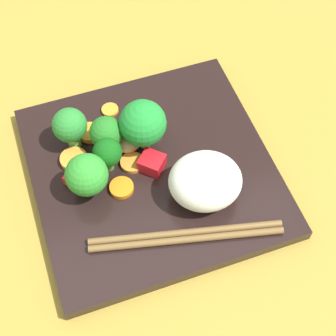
% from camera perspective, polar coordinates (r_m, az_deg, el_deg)
% --- Properties ---
extents(ground_plane, '(1.10, 1.10, 0.02)m').
position_cam_1_polar(ground_plane, '(0.63, -1.66, -1.19)').
color(ground_plane, olive).
extents(square_plate, '(0.28, 0.28, 0.02)m').
position_cam_1_polar(square_plate, '(0.61, -1.70, -0.31)').
color(square_plate, black).
rests_on(square_plate, ground_plane).
extents(rice_mound, '(0.09, 0.09, 0.06)m').
position_cam_1_polar(rice_mound, '(0.56, 4.05, -1.42)').
color(rice_mound, white).
rests_on(rice_mound, square_plate).
extents(broccoli_floret_0, '(0.03, 0.03, 0.05)m').
position_cam_1_polar(broccoli_floret_0, '(0.58, -6.57, 1.63)').
color(broccoli_floret_0, '#559238').
rests_on(broccoli_floret_0, square_plate).
extents(broccoli_floret_1, '(0.05, 0.05, 0.06)m').
position_cam_1_polar(broccoli_floret_1, '(0.57, -8.80, -0.76)').
color(broccoli_floret_1, '#7BAD54').
rests_on(broccoli_floret_1, square_plate).
extents(broccoli_floret_2, '(0.04, 0.04, 0.06)m').
position_cam_1_polar(broccoli_floret_2, '(0.61, -10.59, 4.48)').
color(broccoli_floret_2, '#6AAB51').
rests_on(broccoli_floret_2, square_plate).
extents(broccoli_floret_3, '(0.04, 0.04, 0.05)m').
position_cam_1_polar(broccoli_floret_3, '(0.60, -6.69, 3.73)').
color(broccoli_floret_3, '#70A155').
rests_on(broccoli_floret_3, square_plate).
extents(broccoli_floret_4, '(0.05, 0.05, 0.07)m').
position_cam_1_polar(broccoli_floret_4, '(0.59, -2.53, 4.91)').
color(broccoli_floret_4, '#78B253').
rests_on(broccoli_floret_4, square_plate).
extents(carrot_slice_0, '(0.03, 0.03, 0.01)m').
position_cam_1_polar(carrot_slice_0, '(0.64, -8.49, 3.80)').
color(carrot_slice_0, orange).
rests_on(carrot_slice_0, square_plate).
extents(carrot_slice_1, '(0.03, 0.03, 0.01)m').
position_cam_1_polar(carrot_slice_1, '(0.61, -3.89, 0.59)').
color(carrot_slice_1, orange).
rests_on(carrot_slice_1, square_plate).
extents(carrot_slice_2, '(0.03, 0.03, 0.00)m').
position_cam_1_polar(carrot_slice_2, '(0.66, -6.30, 6.27)').
color(carrot_slice_2, orange).
rests_on(carrot_slice_2, square_plate).
extents(carrot_slice_3, '(0.04, 0.04, 0.01)m').
position_cam_1_polar(carrot_slice_3, '(0.59, -5.05, -2.14)').
color(carrot_slice_3, orange).
rests_on(carrot_slice_3, square_plate).
extents(carrot_slice_4, '(0.04, 0.04, 0.01)m').
position_cam_1_polar(carrot_slice_4, '(0.62, -10.16, 0.92)').
color(carrot_slice_4, orange).
rests_on(carrot_slice_4, square_plate).
extents(pepper_chunk_0, '(0.04, 0.04, 0.02)m').
position_cam_1_polar(pepper_chunk_0, '(0.60, -1.99, 0.35)').
color(pepper_chunk_0, red).
rests_on(pepper_chunk_0, square_plate).
extents(pepper_chunk_1, '(0.03, 0.03, 0.01)m').
position_cam_1_polar(pepper_chunk_1, '(0.60, -9.95, -1.02)').
color(pepper_chunk_1, red).
rests_on(pepper_chunk_1, square_plate).
extents(chicken_piece_0, '(0.04, 0.04, 0.02)m').
position_cam_1_polar(chicken_piece_0, '(0.62, -4.37, 2.89)').
color(chicken_piece_0, tan).
rests_on(chicken_piece_0, square_plate).
extents(chicken_piece_1, '(0.03, 0.03, 0.01)m').
position_cam_1_polar(chicken_piece_1, '(0.64, -3.82, 5.28)').
color(chicken_piece_1, tan).
rests_on(chicken_piece_1, square_plate).
extents(chicken_piece_2, '(0.03, 0.03, 0.02)m').
position_cam_1_polar(chicken_piece_2, '(0.63, -1.41, 4.74)').
color(chicken_piece_2, tan).
rests_on(chicken_piece_2, square_plate).
extents(chopstick_pair, '(0.06, 0.21, 0.01)m').
position_cam_1_polar(chopstick_pair, '(0.56, 1.99, -7.38)').
color(chopstick_pair, brown).
rests_on(chopstick_pair, square_plate).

